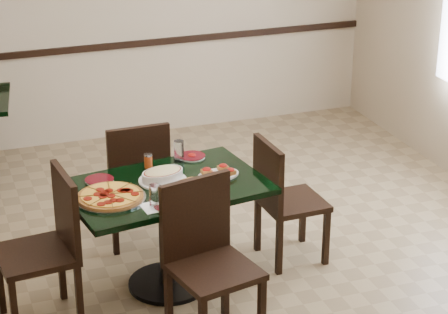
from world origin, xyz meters
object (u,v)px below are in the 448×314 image
object	(u,v)px
chair_near	(206,252)
pepperoni_pizza	(110,196)
chair_right	(282,195)
lasagna_casserole	(163,175)
bread_basket	(188,187)
bruschetta_platter	(218,173)
main_table	(166,210)
chair_far	(136,176)
chair_left	(50,240)

from	to	relation	value
chair_near	pepperoni_pizza	size ratio (longest dim) A/B	2.25
chair_right	lasagna_casserole	world-z (taller)	chair_right
chair_right	bread_basket	distance (m)	0.84
lasagna_casserole	bruschetta_platter	distance (m)	0.37
bread_basket	chair_near	bearing A→B (deg)	-113.09
main_table	chair_far	size ratio (longest dim) A/B	1.42
main_table	bread_basket	size ratio (longest dim) A/B	4.78
chair_near	chair_left	distance (m)	0.98
chair_right	chair_left	xyz separation A→B (m)	(-1.63, -0.21, 0.05)
pepperoni_pizza	chair_right	bearing A→B (deg)	7.62
pepperoni_pizza	bread_basket	xyz separation A→B (m)	(0.48, -0.08, 0.02)
lasagna_casserole	pepperoni_pizza	bearing A→B (deg)	-172.60
chair_near	lasagna_casserole	bearing A→B (deg)	83.55
chair_left	bruschetta_platter	bearing A→B (deg)	91.40
bread_basket	bruschetta_platter	bearing A→B (deg)	15.67
chair_left	bread_basket	xyz separation A→B (m)	(0.88, -0.04, 0.24)
main_table	lasagna_casserole	bearing A→B (deg)	85.28
chair_right	pepperoni_pizza	xyz separation A→B (m)	(-1.23, -0.17, 0.26)
main_table	chair_left	world-z (taller)	chair_left
main_table	chair_far	distance (m)	0.65
chair_far	bread_basket	distance (m)	0.87
chair_far	bread_basket	world-z (taller)	chair_far
pepperoni_pizza	bread_basket	bearing A→B (deg)	-8.99
chair_far	lasagna_casserole	xyz separation A→B (m)	(0.04, -0.60, 0.26)
chair_far	chair_left	distance (m)	1.08
chair_near	lasagna_casserole	world-z (taller)	chair_near
chair_left	bruschetta_platter	xyz separation A→B (m)	(1.15, 0.14, 0.22)
chair_near	bread_basket	world-z (taller)	chair_near
bruschetta_platter	chair_left	bearing A→B (deg)	179.16
bruschetta_platter	pepperoni_pizza	bearing A→B (deg)	179.85
main_table	bread_basket	bearing A→B (deg)	-66.68
pepperoni_pizza	chair_far	bearing A→B (deg)	65.09
chair_near	pepperoni_pizza	bearing A→B (deg)	118.23
chair_right	lasagna_casserole	distance (m)	0.90
pepperoni_pizza	bruschetta_platter	xyz separation A→B (m)	(0.75, 0.10, 0.01)
chair_near	bread_basket	size ratio (longest dim) A/B	3.51
chair_right	pepperoni_pizza	size ratio (longest dim) A/B	2.04
bread_basket	main_table	bearing A→B (deg)	102.96
bruschetta_platter	chair_near	bearing A→B (deg)	-123.51
main_table	lasagna_casserole	world-z (taller)	lasagna_casserole
chair_right	pepperoni_pizza	bearing A→B (deg)	95.42
chair_right	bread_basket	world-z (taller)	chair_right
main_table	pepperoni_pizza	size ratio (longest dim) A/B	3.07
chair_far	lasagna_casserole	bearing A→B (deg)	92.40
chair_left	pepperoni_pizza	size ratio (longest dim) A/B	2.21
chair_left	lasagna_casserole	size ratio (longest dim) A/B	3.08
chair_right	bruschetta_platter	world-z (taller)	chair_right
chair_far	pepperoni_pizza	bearing A→B (deg)	64.12
main_table	chair_near	world-z (taller)	chair_near
main_table	bruschetta_platter	size ratio (longest dim) A/B	4.41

